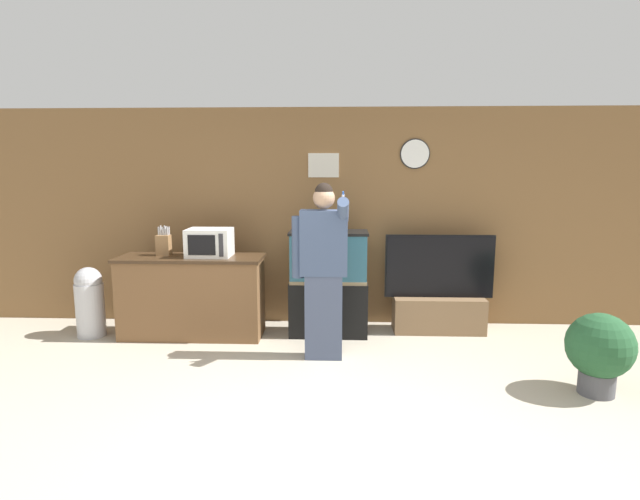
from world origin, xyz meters
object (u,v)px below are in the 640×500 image
(person_standing, at_px, (323,269))
(trash_bin, at_px, (90,301))
(tv_on_stand, at_px, (438,303))
(knife_block, at_px, (164,245))
(potted_plant, at_px, (600,349))
(counter_island, at_px, (192,296))
(aquarium_on_stand, at_px, (328,283))
(microwave, at_px, (210,243))

(person_standing, bearing_deg, trash_bin, 168.30)
(tv_on_stand, bearing_deg, knife_block, -175.97)
(potted_plant, bearing_deg, tv_on_stand, 122.12)
(tv_on_stand, xyz_separation_m, potted_plant, (1.02, -1.63, 0.06))
(person_standing, relative_size, potted_plant, 2.51)
(counter_island, xyz_separation_m, knife_block, (-0.32, 0.05, 0.58))
(person_standing, bearing_deg, potted_plant, -17.55)
(counter_island, height_order, trash_bin, counter_island)
(aquarium_on_stand, distance_m, potted_plant, 2.74)
(counter_island, height_order, person_standing, person_standing)
(microwave, height_order, tv_on_stand, microwave)
(counter_island, bearing_deg, aquarium_on_stand, 4.74)
(knife_block, distance_m, trash_bin, 1.06)
(microwave, bearing_deg, tv_on_stand, 5.94)
(potted_plant, bearing_deg, knife_block, 161.34)
(knife_block, bearing_deg, counter_island, -9.70)
(aquarium_on_stand, bearing_deg, tv_on_stand, 6.57)
(aquarium_on_stand, xyz_separation_m, tv_on_stand, (1.28, 0.15, -0.26))
(counter_island, relative_size, tv_on_stand, 1.28)
(counter_island, height_order, microwave, microwave)
(knife_block, xyz_separation_m, tv_on_stand, (3.14, 0.22, -0.71))
(knife_block, bearing_deg, microwave, -5.30)
(counter_island, bearing_deg, knife_block, 170.30)
(microwave, xyz_separation_m, person_standing, (1.28, -0.61, -0.16))
(person_standing, bearing_deg, counter_island, 157.88)
(person_standing, height_order, trash_bin, person_standing)
(counter_island, bearing_deg, potted_plant, -19.36)
(microwave, bearing_deg, trash_bin, -177.36)
(tv_on_stand, height_order, person_standing, person_standing)
(microwave, distance_m, tv_on_stand, 2.72)
(counter_island, xyz_separation_m, potted_plant, (3.84, -1.35, -0.06))
(person_standing, bearing_deg, aquarium_on_stand, 86.93)
(aquarium_on_stand, height_order, tv_on_stand, aquarium_on_stand)
(person_standing, bearing_deg, knife_block, 159.93)
(microwave, bearing_deg, person_standing, -25.61)
(knife_block, bearing_deg, person_standing, -20.07)
(microwave, distance_m, aquarium_on_stand, 1.41)
(knife_block, bearing_deg, potted_plant, -18.66)
(tv_on_stand, height_order, trash_bin, tv_on_stand)
(counter_island, bearing_deg, person_standing, -22.12)
(microwave, relative_size, potted_plant, 0.69)
(counter_island, relative_size, trash_bin, 2.02)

